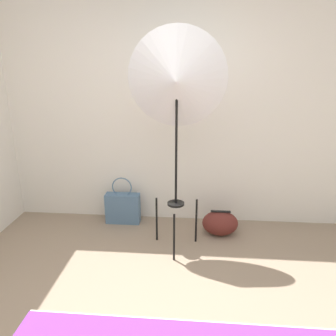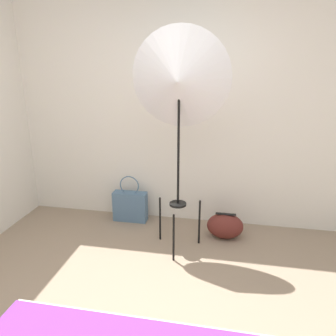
# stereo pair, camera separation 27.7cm
# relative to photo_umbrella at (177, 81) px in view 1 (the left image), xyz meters

# --- Properties ---
(wall_back) EXTENTS (8.00, 0.05, 2.60)m
(wall_back) POSITION_rel_photo_umbrella_xyz_m (-0.16, 0.65, -0.28)
(wall_back) COLOR silver
(wall_back) RESTS_ON ground_plane
(photo_umbrella) EXTENTS (0.87, 0.39, 2.03)m
(photo_umbrella) POSITION_rel_photo_umbrella_xyz_m (0.00, 0.00, 0.00)
(photo_umbrella) COLOR black
(photo_umbrella) RESTS_ON ground_plane
(tote_bag) EXTENTS (0.38, 0.13, 0.53)m
(tote_bag) POSITION_rel_photo_umbrella_xyz_m (-0.62, 0.47, -1.40)
(tote_bag) COLOR slate
(tote_bag) RESTS_ON ground_plane
(duffel_bag) EXTENTS (0.37, 0.26, 0.27)m
(duffel_bag) POSITION_rel_photo_umbrella_xyz_m (0.45, 0.28, -1.45)
(duffel_bag) COLOR #5B231E
(duffel_bag) RESTS_ON ground_plane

